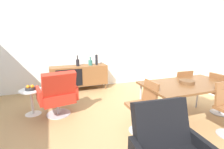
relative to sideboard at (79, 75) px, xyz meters
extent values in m
plane|color=tan|center=(0.12, -2.30, -0.44)|extent=(8.32, 8.32, 0.00)
cube|color=white|center=(0.12, 0.30, 0.96)|extent=(6.80, 0.12, 2.80)
cube|color=brown|center=(0.00, 0.00, 0.00)|extent=(1.60, 0.44, 0.56)
cube|color=black|center=(-0.30, -0.22, 0.00)|extent=(0.70, 0.01, 0.48)
cylinder|color=brown|center=(-0.74, -0.17, -0.36)|extent=(0.03, 0.03, 0.16)
cylinder|color=brown|center=(0.74, -0.17, -0.36)|extent=(0.03, 0.03, 0.16)
cylinder|color=brown|center=(-0.74, 0.17, -0.36)|extent=(0.03, 0.03, 0.16)
cylinder|color=brown|center=(0.74, 0.17, -0.36)|extent=(0.03, 0.03, 0.16)
cylinder|color=black|center=(-0.02, 0.00, 0.37)|extent=(0.10, 0.10, 0.19)
cylinder|color=black|center=(-0.02, 0.00, 0.53)|extent=(0.03, 0.03, 0.12)
cylinder|color=black|center=(0.53, 0.00, 0.43)|extent=(0.07, 0.07, 0.30)
cylinder|color=#337266|center=(0.34, 0.00, 0.35)|extent=(0.12, 0.12, 0.15)
cylinder|color=#337266|center=(0.34, 0.00, 0.48)|extent=(0.04, 0.04, 0.10)
cube|color=brown|center=(1.54, -2.50, 0.28)|extent=(1.60, 0.90, 0.04)
cylinder|color=#B7B7BC|center=(0.82, -2.89, -0.09)|extent=(0.04, 0.04, 0.70)
cylinder|color=#B7B7BC|center=(0.82, -2.11, -0.09)|extent=(0.04, 0.04, 0.70)
cylinder|color=#B7B7BC|center=(2.26, -2.11, -0.09)|extent=(0.04, 0.04, 0.70)
cylinder|color=brown|center=(1.52, -2.51, 0.33)|extent=(0.26, 0.26, 0.06)
cube|color=brown|center=(2.49, -2.50, 0.01)|extent=(0.42, 0.42, 0.05)
cube|color=brown|center=(2.31, -2.51, 0.23)|extent=(0.11, 0.38, 0.38)
cylinder|color=#B7B7BC|center=(2.49, -2.50, -0.23)|extent=(0.04, 0.04, 0.42)
cylinder|color=#B7B7BC|center=(2.49, -2.50, -0.43)|extent=(0.36, 0.36, 0.01)
cube|color=brown|center=(0.59, -2.50, 0.01)|extent=(0.41, 0.41, 0.05)
cube|color=brown|center=(0.77, -2.50, 0.23)|extent=(0.10, 0.38, 0.38)
cylinder|color=#B7B7BC|center=(0.59, -2.50, -0.23)|extent=(0.04, 0.04, 0.42)
cylinder|color=#B7B7BC|center=(0.59, -2.50, -0.43)|extent=(0.36, 0.36, 0.01)
cube|color=brown|center=(1.89, -1.88, 0.01)|extent=(0.42, 0.42, 0.05)
cube|color=brown|center=(1.87, -2.06, 0.23)|extent=(0.38, 0.11, 0.38)
cylinder|color=#B7B7BC|center=(1.89, -1.88, -0.23)|extent=(0.04, 0.04, 0.42)
cylinder|color=#B7B7BC|center=(1.89, -1.88, -0.43)|extent=(0.36, 0.36, 0.01)
cube|color=brown|center=(1.88, -2.94, 0.23)|extent=(0.38, 0.10, 0.38)
cube|color=red|center=(-0.67, -1.39, -0.06)|extent=(0.69, 0.66, 0.20)
cube|color=red|center=(-0.63, -1.63, 0.25)|extent=(0.64, 0.37, 0.51)
cube|color=red|center=(-0.35, -1.33, 0.02)|extent=(0.15, 0.51, 0.28)
cube|color=red|center=(-1.00, -1.45, 0.02)|extent=(0.15, 0.51, 0.28)
cylinder|color=#B7B7BC|center=(-0.67, -1.39, -0.30)|extent=(0.06, 0.06, 0.28)
cylinder|color=#B7B7BC|center=(-0.67, -1.39, -0.43)|extent=(0.48, 0.48, 0.02)
cube|color=black|center=(0.29, -3.44, 0.25)|extent=(0.62, 0.31, 0.51)
cylinder|color=white|center=(-1.16, -1.20, 0.07)|extent=(0.44, 0.44, 0.02)
cylinder|color=white|center=(-1.16, -1.20, -0.19)|extent=(0.05, 0.05, 0.50)
cone|color=white|center=(-1.16, -1.20, -0.43)|extent=(0.32, 0.32, 0.02)
cylinder|color=#262628|center=(-1.16, -1.20, 0.11)|extent=(0.20, 0.20, 0.05)
sphere|color=orange|center=(-1.12, -1.21, 0.15)|extent=(0.07, 0.07, 0.07)
sphere|color=orange|center=(-1.20, -1.20, 0.15)|extent=(0.07, 0.07, 0.07)
camera|label=1|loc=(-0.73, -4.75, 1.16)|focal=26.95mm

